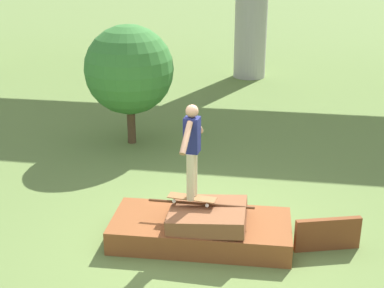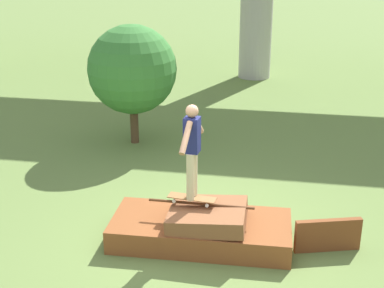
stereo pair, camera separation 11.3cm
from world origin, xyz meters
TOP-DOWN VIEW (x-y plane):
  - ground_plane at (0.00, 0.00)m, footprint 80.00×80.00m
  - scrap_pile at (0.02, -0.02)m, footprint 2.84×1.32m
  - scrap_plank_loose at (1.95, 0.09)m, footprint 1.01×0.39m
  - skateboard at (-0.14, -0.01)m, footprint 0.77×0.28m
  - skater at (-0.14, -0.01)m, footprint 0.24×1.07m
  - tree_behind_left at (-2.28, 4.14)m, footprint 2.02×2.02m

SIDE VIEW (x-z plane):
  - ground_plane at x=0.00m, z-range 0.00..0.00m
  - scrap_pile at x=0.02m, z-range -0.09..0.59m
  - scrap_plank_loose at x=1.95m, z-range 0.00..0.52m
  - skateboard at x=-0.14m, z-range 0.71..0.80m
  - skater at x=-0.14m, z-range 0.87..2.35m
  - tree_behind_left at x=-2.28m, z-range 0.37..3.13m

